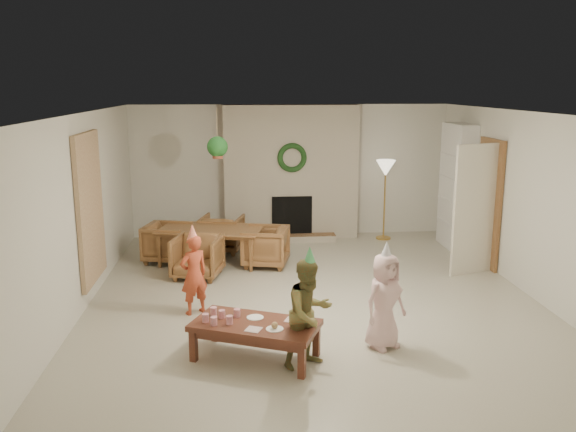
{
  "coord_description": "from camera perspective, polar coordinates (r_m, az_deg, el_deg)",
  "views": [
    {
      "loc": [
        -0.98,
        -7.71,
        2.85
      ],
      "look_at": [
        -0.3,
        0.4,
        1.05
      ],
      "focal_mm": 37.03,
      "sensor_mm": 36.0,
      "label": 1
    }
  ],
  "objects": [
    {
      "name": "floor",
      "position": [
        8.28,
        2.32,
        -7.68
      ],
      "size": [
        7.0,
        7.0,
        0.0
      ],
      "primitive_type": "plane",
      "color": "#B7B29E",
      "rests_on": "ground"
    },
    {
      "name": "ceiling",
      "position": [
        7.78,
        2.49,
        9.88
      ],
      "size": [
        7.0,
        7.0,
        0.0
      ],
      "primitive_type": "plane",
      "rotation": [
        3.14,
        0.0,
        0.0
      ],
      "color": "white",
      "rests_on": "wall_back"
    },
    {
      "name": "wall_back",
      "position": [
        11.37,
        0.2,
        4.37
      ],
      "size": [
        7.0,
        0.0,
        7.0
      ],
      "primitive_type": "plane",
      "rotation": [
        1.57,
        0.0,
        0.0
      ],
      "color": "silver",
      "rests_on": "floor"
    },
    {
      "name": "wall_front",
      "position": [
        4.61,
        7.88,
        -7.94
      ],
      "size": [
        7.0,
        0.0,
        7.0
      ],
      "primitive_type": "plane",
      "rotation": [
        -1.57,
        0.0,
        0.0
      ],
      "color": "silver",
      "rests_on": "floor"
    },
    {
      "name": "wall_left",
      "position": [
        8.13,
        -19.08,
        0.43
      ],
      "size": [
        0.0,
        7.0,
        7.0
      ],
      "primitive_type": "plane",
      "rotation": [
        1.57,
        0.0,
        1.57
      ],
      "color": "silver",
      "rests_on": "floor"
    },
    {
      "name": "wall_right",
      "position": [
        8.83,
        22.11,
        1.1
      ],
      "size": [
        0.0,
        7.0,
        7.0
      ],
      "primitive_type": "plane",
      "rotation": [
        1.57,
        0.0,
        -1.57
      ],
      "color": "silver",
      "rests_on": "floor"
    },
    {
      "name": "fireplace_mass",
      "position": [
        11.17,
        0.29,
        4.23
      ],
      "size": [
        2.5,
        0.4,
        2.5
      ],
      "primitive_type": "cube",
      "color": "#531518",
      "rests_on": "floor"
    },
    {
      "name": "fireplace_hearth",
      "position": [
        11.06,
        0.44,
        -2.14
      ],
      "size": [
        1.6,
        0.3,
        0.12
      ],
      "primitive_type": "cube",
      "color": "brown",
      "rests_on": "floor"
    },
    {
      "name": "fireplace_firebox",
      "position": [
        11.14,
        0.36,
        0.02
      ],
      "size": [
        0.75,
        0.12,
        0.75
      ],
      "primitive_type": "cube",
      "color": "black",
      "rests_on": "floor"
    },
    {
      "name": "fireplace_wreath",
      "position": [
        10.9,
        0.4,
        5.62
      ],
      "size": [
        0.54,
        0.1,
        0.54
      ],
      "primitive_type": "torus",
      "rotation": [
        1.57,
        0.0,
        0.0
      ],
      "color": "#153916",
      "rests_on": "fireplace_mass"
    },
    {
      "name": "floor_lamp_base",
      "position": [
        11.41,
        9.13,
        -2.09
      ],
      "size": [
        0.28,
        0.28,
        0.03
      ],
      "primitive_type": "cylinder",
      "color": "gold",
      "rests_on": "floor"
    },
    {
      "name": "floor_lamp_post",
      "position": [
        11.26,
        9.25,
        1.28
      ],
      "size": [
        0.03,
        0.03,
        1.35
      ],
      "primitive_type": "cylinder",
      "color": "gold",
      "rests_on": "floor"
    },
    {
      "name": "floor_lamp_shade",
      "position": [
        11.15,
        9.37,
        4.55
      ],
      "size": [
        0.36,
        0.36,
        0.3
      ],
      "primitive_type": "cone",
      "rotation": [
        3.14,
        0.0,
        0.0
      ],
      "color": "beige",
      "rests_on": "floor_lamp_post"
    },
    {
      "name": "bookshelf_carcass",
      "position": [
        10.86,
        15.89,
        2.71
      ],
      "size": [
        0.3,
        1.0,
        2.2
      ],
      "primitive_type": "cube",
      "color": "white",
      "rests_on": "floor"
    },
    {
      "name": "bookshelf_shelf_a",
      "position": [
        10.98,
        15.59,
        -0.63
      ],
      "size": [
        0.3,
        0.92,
        0.03
      ],
      "primitive_type": "cube",
      "color": "white",
      "rests_on": "bookshelf_carcass"
    },
    {
      "name": "bookshelf_shelf_b",
      "position": [
        10.89,
        15.71,
        1.42
      ],
      "size": [
        0.3,
        0.92,
        0.03
      ],
      "primitive_type": "cube",
      "color": "white",
      "rests_on": "bookshelf_carcass"
    },
    {
      "name": "bookshelf_shelf_c",
      "position": [
        10.83,
        15.84,
        3.49
      ],
      "size": [
        0.3,
        0.92,
        0.03
      ],
      "primitive_type": "cube",
      "color": "white",
      "rests_on": "bookshelf_carcass"
    },
    {
      "name": "bookshelf_shelf_d",
      "position": [
        10.78,
        15.96,
        5.59
      ],
      "size": [
        0.3,
        0.92,
        0.03
      ],
      "primitive_type": "cube",
      "color": "white",
      "rests_on": "bookshelf_carcass"
    },
    {
      "name": "books_row_lower",
      "position": [
        10.8,
        15.81,
        -0.09
      ],
      "size": [
        0.2,
        0.4,
        0.24
      ],
      "primitive_type": "cube",
      "color": "#AD2B20",
      "rests_on": "bookshelf_shelf_a"
    },
    {
      "name": "books_row_mid",
      "position": [
        10.91,
        15.57,
        2.19
      ],
      "size": [
        0.2,
        0.44,
        0.24
      ],
      "primitive_type": "cube",
      "color": "#294A96",
      "rests_on": "bookshelf_shelf_b"
    },
    {
      "name": "books_row_upper",
      "position": [
        10.71,
        15.96,
        4.1
      ],
      "size": [
        0.2,
        0.36,
        0.22
      ],
      "primitive_type": "cube",
      "color": "#AF6B25",
      "rests_on": "bookshelf_shelf_c"
    },
    {
      "name": "door_frame",
      "position": [
        9.92,
        18.72,
        1.16
      ],
      "size": [
        0.05,
        0.86,
        2.04
      ],
      "primitive_type": "cube",
      "color": "brown",
      "rests_on": "floor"
    },
    {
      "name": "door_leaf",
      "position": [
        9.43,
        17.5,
        0.57
      ],
      "size": [
        0.77,
        0.32,
        2.0
      ],
      "primitive_type": "cube",
      "rotation": [
        0.0,
        0.0,
        -1.22
      ],
      "color": "beige",
      "rests_on": "floor"
    },
    {
      "name": "curtain_panel",
      "position": [
        8.31,
        -18.48,
        0.72
      ],
      "size": [
        0.06,
        1.2,
        2.0
      ],
      "primitive_type": "cube",
      "color": "#C6B18C",
      "rests_on": "wall_left"
    },
    {
      "name": "dining_table",
      "position": [
        9.74,
        -7.44,
        -2.88
      ],
      "size": [
        1.82,
        1.27,
        0.58
      ],
      "primitive_type": "imported",
      "rotation": [
        0.0,
        0.0,
        -0.23
      ],
      "color": "brown",
      "rests_on": "floor"
    },
    {
      "name": "dining_chair_near",
      "position": [
        9.06,
        -8.69,
        -3.89
      ],
      "size": [
        0.83,
        0.84,
        0.64
      ],
      "primitive_type": "imported",
      "rotation": [
        0.0,
        0.0,
        -0.23
      ],
      "color": "brown",
      "rests_on": "floor"
    },
    {
      "name": "dining_chair_far",
      "position": [
        10.41,
        -6.37,
        -1.68
      ],
      "size": [
        0.83,
        0.84,
        0.64
      ],
      "primitive_type": "imported",
      "rotation": [
        0.0,
        0.0,
        2.91
      ],
      "color": "brown",
      "rests_on": "floor"
    },
    {
      "name": "dining_chair_left",
      "position": [
        9.95,
        -11.48,
        -2.52
      ],
      "size": [
        0.84,
        0.83,
        0.64
      ],
      "primitive_type": "imported",
      "rotation": [
        0.0,
        0.0,
        1.34
      ],
      "color": "brown",
      "rests_on": "floor"
    },
    {
      "name": "dining_chair_right",
      "position": [
        9.53,
        -2.19,
        -2.94
      ],
      "size": [
        0.84,
        0.83,
        0.64
      ],
      "primitive_type": "imported",
      "rotation": [
        0.0,
        0.0,
        -1.8
      ],
      "color": "brown",
      "rests_on": "floor"
    },
    {
      "name": "hanging_plant_cord",
      "position": [
        9.24,
        -6.83,
        8.04
      ],
      "size": [
        0.01,
        0.01,
        0.7
      ],
      "primitive_type": "cylinder",
      "color": "tan",
      "rests_on": "ceiling"
    },
    {
      "name": "hanging_plant_pot",
      "position": [
        9.28,
        -6.78,
        5.88
      ],
      "size": [
        0.16,
        0.16,
        0.12
      ],
      "primitive_type": "cylinder",
      "color": "#984831",
      "rests_on": "hanging_plant_cord"
    },
    {
      "name": "hanging_plant_foliage",
      "position": [
        9.26,
        -6.79,
        6.62
      ],
      "size": [
        0.32,
        0.32,
        0.32
      ],
      "primitive_type": "sphere",
      "color": "#1C5521",
      "rests_on": "hanging_plant_pot"
    },
    {
      "name": "coffee_table_top",
      "position": [
        6.37,
        -3.15,
        -10.43
      ],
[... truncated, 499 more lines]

